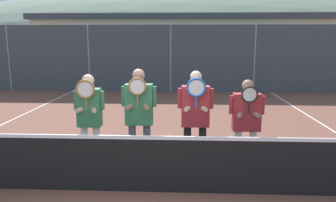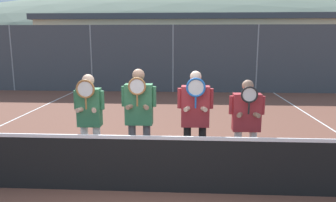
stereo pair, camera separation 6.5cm
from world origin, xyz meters
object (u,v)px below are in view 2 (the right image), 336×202
at_px(player_center_left, 139,112).
at_px(car_left_of_center, 163,66).
at_px(car_far_left, 72,67).
at_px(player_rightmost, 246,120).
at_px(car_center, 256,68).
at_px(player_center_right, 195,115).
at_px(player_leftmost, 90,115).

distance_m(player_center_left, car_left_of_center, 11.99).
xyz_separation_m(player_center_left, car_far_left, (-5.51, 12.15, -0.24)).
distance_m(player_rightmost, car_center, 12.12).
relative_size(player_rightmost, car_left_of_center, 0.40).
height_order(car_far_left, car_left_of_center, car_left_of_center).
bearing_deg(player_center_left, car_far_left, 114.42).
bearing_deg(player_center_left, player_center_right, -1.24).
xyz_separation_m(player_center_left, car_center, (4.39, 11.85, -0.25)).
bearing_deg(car_left_of_center, car_center, -1.53).
bearing_deg(player_rightmost, car_center, 77.87).
bearing_deg(player_rightmost, player_leftmost, 179.98).
bearing_deg(player_center_left, car_left_of_center, 92.23).
bearing_deg(car_left_of_center, car_far_left, 178.14).
bearing_deg(car_center, player_center_left, -110.32).
distance_m(car_far_left, car_center, 9.91).
distance_m(player_rightmost, car_far_left, 14.20).
height_order(player_center_left, player_rightmost, player_center_left).
relative_size(player_rightmost, car_center, 0.42).
xyz_separation_m(player_rightmost, car_left_of_center, (-2.31, 11.98, -0.08)).
xyz_separation_m(car_far_left, car_center, (9.90, -0.29, -0.00)).
bearing_deg(car_left_of_center, player_leftmost, -91.95).
bearing_deg(player_center_left, player_rightmost, 0.13).
height_order(car_far_left, car_center, car_far_left).
xyz_separation_m(player_leftmost, car_far_left, (-4.64, 12.14, -0.18)).
bearing_deg(player_rightmost, player_center_left, -179.87).
xyz_separation_m(player_leftmost, player_center_left, (0.87, -0.01, 0.06)).
relative_size(player_leftmost, car_far_left, 0.40).
distance_m(player_leftmost, player_rightmost, 2.72).
height_order(player_rightmost, car_far_left, player_rightmost).
bearing_deg(car_far_left, car_center, -1.70).
distance_m(player_center_left, car_center, 12.64).
height_order(player_leftmost, car_center, player_leftmost).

